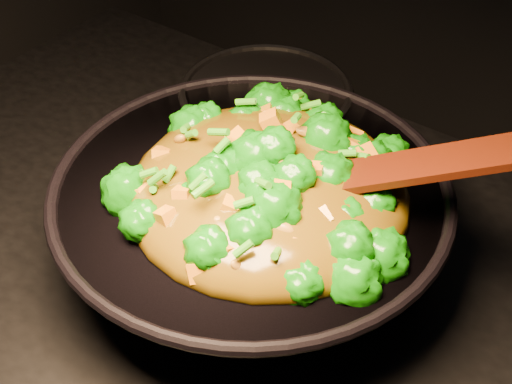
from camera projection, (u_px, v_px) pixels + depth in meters
The scene contains 4 objects.
wok at pixel (251, 226), 0.89m from camera, with size 0.47×0.47×0.13m, color black, non-canonical shape.
stir_fry at pixel (269, 159), 0.79m from camera, with size 0.33×0.33×0.11m, color #147C08, non-canonical shape.
spatula at pixel (373, 173), 0.77m from camera, with size 0.35×0.05×0.01m, color #331807.
back_pot at pixel (265, 126), 1.04m from camera, with size 0.24×0.24×0.13m, color black.
Camera 1 is at (0.44, -0.47, 1.58)m, focal length 50.00 mm.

